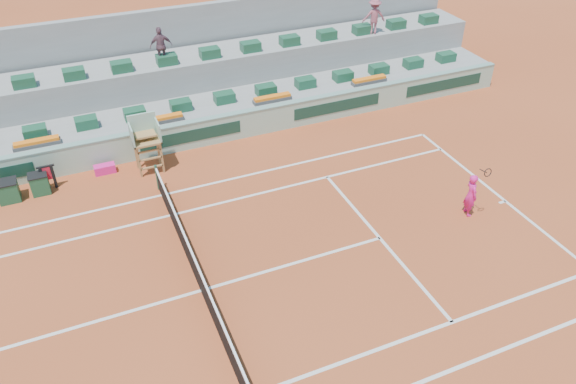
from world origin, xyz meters
The scene contains 18 objects.
ground centered at (0.00, 0.00, 0.00)m, with size 90.00×90.00×0.00m, color #9B3F1E.
seating_tier_lower centered at (0.00, 10.70, 0.60)m, with size 36.00×4.00×1.20m, color gray.
seating_tier_upper centered at (0.00, 12.30, 1.30)m, with size 36.00×2.40×2.60m, color gray.
stadium_back_wall centered at (0.00, 13.90, 2.20)m, with size 36.00×0.40×4.40m, color gray.
player_bag centered at (-1.75, 7.93, 0.18)m, with size 0.83×0.37×0.37m, color #EE1F88.
spectator_mid centered at (1.84, 11.76, 3.45)m, with size 0.99×0.41×1.70m, color #734C5A.
spectator_right centered at (12.50, 11.49, 3.49)m, with size 1.15×0.66×1.78m, color #9D4E5C.
court_lines centered at (0.00, 0.00, 0.01)m, with size 23.89×11.09×0.01m.
tennis_net centered at (0.00, 0.00, 0.53)m, with size 0.10×11.97×1.10m.
advertising_hoarding centered at (0.02, 8.50, 0.63)m, with size 36.00×0.34×1.26m.
umpire_chair centered at (0.00, 7.50, 1.54)m, with size 1.10×0.90×2.40m.
seat_row_lower centered at (0.00, 9.80, 1.42)m, with size 32.90×0.60×0.44m.
seat_row_upper centered at (0.00, 11.70, 2.82)m, with size 32.90×0.60×0.44m.
flower_planters centered at (-1.50, 9.00, 1.33)m, with size 26.80×0.36×0.28m.
drink_cooler_a centered at (-4.21, 7.47, 0.42)m, with size 0.70×0.60×0.84m.
drink_cooler_b centered at (-5.32, 7.42, 0.42)m, with size 0.78×0.68×0.84m.
towel_rack centered at (-3.86, 7.66, 0.60)m, with size 0.66×0.11×1.03m.
tennis_player centered at (10.06, -0.03, 0.85)m, with size 0.52×0.90×2.28m.
Camera 1 is at (-2.37, -12.43, 12.64)m, focal length 35.00 mm.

